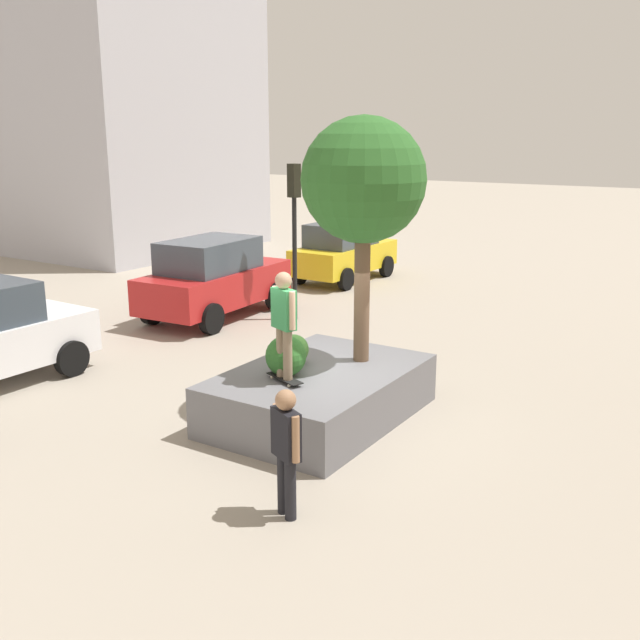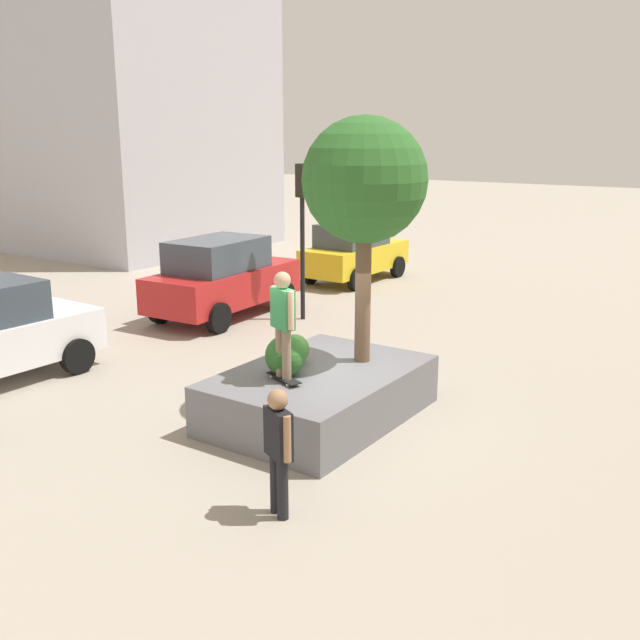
% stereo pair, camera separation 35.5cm
% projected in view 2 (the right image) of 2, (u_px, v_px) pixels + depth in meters
% --- Properties ---
extents(ground_plane, '(120.00, 120.00, 0.00)m').
position_uv_depth(ground_plane, '(333.00, 417.00, 12.92)').
color(ground_plane, '#9E9384').
extents(planter_ledge, '(3.89, 2.66, 0.88)m').
position_uv_depth(planter_ledge, '(320.00, 394.00, 12.76)').
color(planter_ledge, slate).
rests_on(planter_ledge, ground).
extents(plaza_tree, '(2.16, 2.16, 4.29)m').
position_uv_depth(plaza_tree, '(365.00, 182.00, 12.40)').
color(plaza_tree, brown).
rests_on(plaza_tree, planter_ledge).
extents(boxwood_shrub, '(0.69, 0.69, 0.69)m').
position_uv_depth(boxwood_shrub, '(285.00, 356.00, 12.30)').
color(boxwood_shrub, '#2D6628').
rests_on(boxwood_shrub, planter_ledge).
extents(hedge_clump, '(0.53, 0.53, 0.53)m').
position_uv_depth(hedge_clump, '(294.00, 349.00, 12.95)').
color(hedge_clump, '#4C8C3D').
rests_on(hedge_clump, planter_ledge).
extents(skateboard, '(0.48, 0.82, 0.07)m').
position_uv_depth(skateboard, '(284.00, 378.00, 12.07)').
color(skateboard, black).
rests_on(skateboard, planter_ledge).
extents(skateboarder, '(0.37, 0.56, 1.77)m').
position_uv_depth(skateboarder, '(283.00, 317.00, 11.81)').
color(skateboarder, '#847056').
rests_on(skateboarder, skateboard).
extents(sedan_parked, '(4.70, 2.37, 2.14)m').
position_uv_depth(sedan_parked, '(222.00, 277.00, 19.66)').
color(sedan_parked, '#B21E1E').
rests_on(sedan_parked, ground).
extents(taxi_cab, '(4.25, 2.03, 1.96)m').
position_uv_depth(taxi_cab, '(354.00, 251.00, 24.44)').
color(taxi_cab, gold).
rests_on(taxi_cab, ground).
extents(traffic_light_corner, '(0.37, 0.34, 4.09)m').
position_uv_depth(traffic_light_corner, '(303.00, 214.00, 18.95)').
color(traffic_light_corner, black).
rests_on(traffic_light_corner, ground).
extents(bystander_watching, '(0.38, 0.54, 1.75)m').
position_uv_depth(bystander_watching, '(278.00, 444.00, 9.36)').
color(bystander_watching, black).
rests_on(bystander_watching, ground).
extents(brick_midrise, '(9.31, 8.94, 18.26)m').
position_uv_depth(brick_midrise, '(127.00, 25.00, 30.08)').
color(brick_midrise, '#B2B2BC').
rests_on(brick_midrise, ground).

